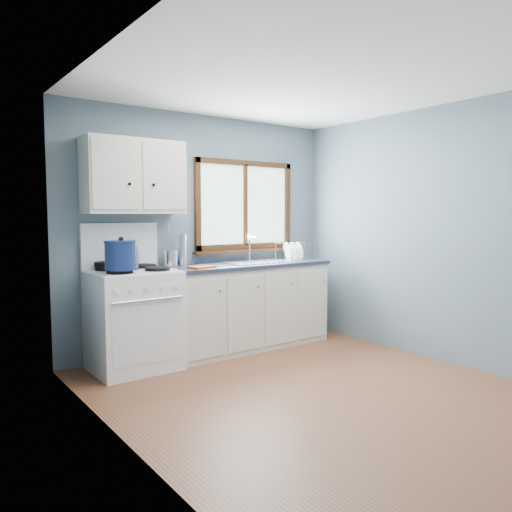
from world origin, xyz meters
TOP-DOWN VIEW (x-y plane):
  - floor at (0.00, 0.00)m, footprint 3.20×3.60m
  - ceiling at (0.00, 0.00)m, footprint 3.20×3.60m
  - wall_back at (0.00, 1.81)m, footprint 3.20×0.02m
  - wall_left at (-1.61, 0.00)m, footprint 0.02×3.60m
  - wall_right at (1.61, 0.00)m, footprint 0.02×3.60m
  - gas_range at (-0.95, 1.47)m, footprint 0.76×0.69m
  - base_cabinets at (0.36, 1.49)m, footprint 1.85×0.60m
  - countertop at (0.36, 1.49)m, footprint 1.89×0.64m
  - sink at (0.54, 1.49)m, footprint 0.84×0.46m
  - window at (0.54, 1.77)m, footprint 1.36×0.10m
  - upper_cabinets at (-0.85, 1.63)m, footprint 0.95×0.35m
  - skillet at (-1.13, 1.63)m, footprint 0.34×0.23m
  - stockpot at (-1.12, 1.31)m, footprint 0.38×0.38m
  - utensil_crock at (-0.47, 1.64)m, footprint 0.18×0.18m
  - thermos at (-0.34, 1.63)m, footprint 0.10×0.10m
  - soap_bottle at (-0.29, 1.74)m, footprint 0.12×0.12m
  - dish_towel at (-0.29, 1.33)m, footprint 0.27×0.21m
  - dish_rack at (1.04, 1.50)m, footprint 0.46×0.40m

SIDE VIEW (x-z plane):
  - floor at x=0.00m, z-range -0.02..0.00m
  - base_cabinets at x=0.36m, z-range -0.03..0.85m
  - gas_range at x=-0.95m, z-range -0.19..1.17m
  - sink at x=0.54m, z-range 0.64..1.08m
  - countertop at x=0.36m, z-range 0.88..0.92m
  - dish_towel at x=-0.29m, z-range 0.92..0.94m
  - dish_rack at x=1.04m, z-range 0.87..1.07m
  - skillet at x=-1.13m, z-range 0.96..1.01m
  - utensil_crock at x=-0.47m, z-range 0.80..1.22m
  - soap_bottle at x=-0.29m, z-range 0.92..1.17m
  - thermos at x=-0.34m, z-range 0.92..1.24m
  - stockpot at x=-1.12m, z-range 0.94..1.24m
  - wall_back at x=0.00m, z-range 0.00..2.50m
  - wall_left at x=-1.61m, z-range 0.00..2.50m
  - wall_right at x=1.61m, z-range 0.00..2.50m
  - window at x=0.54m, z-range 0.96..1.99m
  - upper_cabinets at x=-0.85m, z-range 1.45..2.15m
  - ceiling at x=0.00m, z-range 2.50..2.52m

